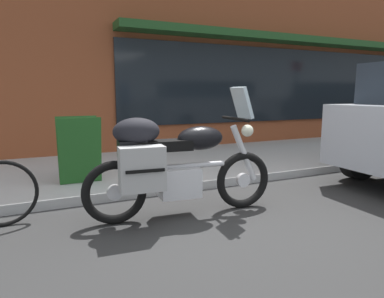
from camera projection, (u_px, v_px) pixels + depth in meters
ground_plane at (237, 219)px, 3.64m from camera, size 80.00×80.00×0.00m
touring_motorcycle at (173, 162)px, 3.61m from camera, size 2.15×0.62×1.41m
sandwich_board_sign at (79, 150)px, 4.64m from camera, size 0.55×0.41×0.90m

